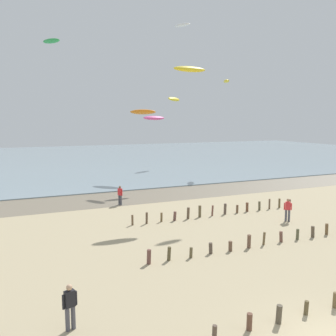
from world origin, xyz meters
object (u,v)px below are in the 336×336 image
at_px(person_right_flank, 288,209).
at_px(kite_aloft_0, 182,25).
at_px(kite_aloft_8, 226,81).
at_px(kite_aloft_2, 154,118).
at_px(kite_aloft_5, 51,41).
at_px(kite_aloft_1, 190,69).
at_px(person_far_down_beach, 70,306).
at_px(kite_aloft_3, 143,112).
at_px(kite_aloft_7, 174,99).
at_px(person_nearest_camera, 120,195).

xyz_separation_m(person_right_flank, kite_aloft_0, (2.22, 22.81, 18.51)).
relative_size(kite_aloft_0, kite_aloft_8, 0.97).
height_order(kite_aloft_2, kite_aloft_5, kite_aloft_5).
relative_size(person_right_flank, kite_aloft_1, 0.59).
relative_size(kite_aloft_1, kite_aloft_2, 1.14).
relative_size(person_far_down_beach, kite_aloft_2, 0.67).
bearing_deg(person_far_down_beach, kite_aloft_3, 65.89).
bearing_deg(person_far_down_beach, kite_aloft_2, 62.37).
bearing_deg(kite_aloft_7, person_right_flank, -135.67).
height_order(kite_aloft_0, kite_aloft_8, kite_aloft_0).
bearing_deg(kite_aloft_5, kite_aloft_0, 24.64).
xyz_separation_m(person_far_down_beach, kite_aloft_5, (4.09, 39.49, 16.98)).
bearing_deg(kite_aloft_1, kite_aloft_8, -130.78).
distance_m(person_right_flank, kite_aloft_3, 24.34).
relative_size(person_right_flank, kite_aloft_0, 0.72).
distance_m(kite_aloft_1, kite_aloft_3, 16.24).
bearing_deg(kite_aloft_3, kite_aloft_7, -82.90).
bearing_deg(kite_aloft_7, kite_aloft_5, 151.55).
relative_size(kite_aloft_2, kite_aloft_5, 0.84).
relative_size(kite_aloft_0, kite_aloft_1, 0.81).
bearing_deg(person_far_down_beach, kite_aloft_8, 50.10).
distance_m(kite_aloft_1, kite_aloft_5, 26.56).
relative_size(person_nearest_camera, kite_aloft_2, 0.67).
height_order(kite_aloft_0, kite_aloft_5, kite_aloft_0).
height_order(kite_aloft_1, kite_aloft_8, kite_aloft_8).
height_order(person_right_flank, kite_aloft_2, kite_aloft_2).
distance_m(person_nearest_camera, kite_aloft_2, 10.99).
bearing_deg(kite_aloft_8, person_far_down_beach, -10.15).
bearing_deg(kite_aloft_0, kite_aloft_8, 67.55).
distance_m(person_right_flank, kite_aloft_0, 29.46).
height_order(kite_aloft_2, kite_aloft_8, kite_aloft_8).
bearing_deg(kite_aloft_1, kite_aloft_3, -95.81).
bearing_deg(person_nearest_camera, person_right_flank, -45.42).
xyz_separation_m(person_nearest_camera, person_right_flank, (9.91, -10.06, 0.00)).
height_order(kite_aloft_3, kite_aloft_8, kite_aloft_8).
relative_size(person_right_flank, kite_aloft_7, 0.52).
bearing_deg(kite_aloft_7, person_nearest_camera, -159.39).
distance_m(kite_aloft_2, kite_aloft_3, 6.55).
bearing_deg(kite_aloft_5, person_right_flank, -13.09).
xyz_separation_m(person_far_down_beach, kite_aloft_8, (26.63, 31.85, 11.96)).
height_order(person_far_down_beach, kite_aloft_1, kite_aloft_1).
xyz_separation_m(person_right_flank, kite_aloft_5, (-12.85, 31.54, 16.98)).
xyz_separation_m(kite_aloft_1, kite_aloft_7, (10.78, 26.78, -0.81)).
bearing_deg(person_right_flank, kite_aloft_1, 123.27).
height_order(person_right_flank, kite_aloft_8, kite_aloft_8).
distance_m(person_far_down_beach, kite_aloft_2, 28.43).
xyz_separation_m(kite_aloft_3, kite_aloft_7, (9.26, 10.93, 2.35)).
bearing_deg(person_nearest_camera, kite_aloft_5, 97.80).
bearing_deg(kite_aloft_8, kite_aloft_3, -55.91).
relative_size(kite_aloft_1, kite_aloft_8, 1.19).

